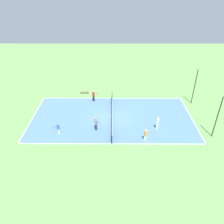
{
  "coord_description": "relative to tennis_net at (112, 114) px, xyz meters",
  "views": [
    {
      "loc": [
        25.49,
        0.09,
        16.64
      ],
      "look_at": [
        0.0,
        0.0,
        0.9
      ],
      "focal_mm": 35.0,
      "sensor_mm": 36.0,
      "label": 1
    }
  ],
  "objects": [
    {
      "name": "player_coach_red",
      "position": [
        -4.73,
        -2.89,
        0.5
      ],
      "size": [
        0.53,
        0.98,
        1.83
      ],
      "rotation": [
        0.0,
        0.0,
        1.35
      ],
      "color": "black",
      "rests_on": "court_surface"
    },
    {
      "name": "bench",
      "position": [
        -7.37,
        -4.62,
        -0.2
      ],
      "size": [
        0.36,
        1.41,
        0.45
      ],
      "rotation": [
        0.0,
        0.0,
        1.57
      ],
      "color": "olive",
      "rests_on": "ground_plane"
    },
    {
      "name": "player_near_blue",
      "position": [
        3.68,
        -6.65,
        0.23
      ],
      "size": [
        0.74,
        0.98,
        1.42
      ],
      "rotation": [
        0.0,
        0.0,
        5.22
      ],
      "color": "white",
      "rests_on": "court_surface"
    },
    {
      "name": "player_near_white",
      "position": [
        2.59,
        5.8,
        0.43
      ],
      "size": [
        0.41,
        0.41,
        1.73
      ],
      "rotation": [
        0.0,
        0.0,
        4.56
      ],
      "color": "white",
      "rests_on": "court_surface"
    },
    {
      "name": "ground_plane",
      "position": [
        0.0,
        0.0,
        -0.59
      ],
      "size": [
        80.0,
        80.0,
        0.0
      ],
      "primitive_type": "plane",
      "color": "#60934C"
    },
    {
      "name": "tennis_net",
      "position": [
        0.0,
        0.0,
        0.0
      ],
      "size": [
        11.3,
        0.1,
        1.11
      ],
      "color": "black",
      "rests_on": "court_surface"
    },
    {
      "name": "tennis_ball_midcourt",
      "position": [
        1.87,
        -7.32,
        -0.53
      ],
      "size": [
        0.07,
        0.07,
        0.07
      ],
      "primitive_type": "sphere",
      "color": "#CCE033",
      "rests_on": "court_surface"
    },
    {
      "name": "player_baseline_gray",
      "position": [
        2.92,
        -2.02,
        0.5
      ],
      "size": [
        0.93,
        0.85,
        1.83
      ],
      "rotation": [
        0.0,
        0.0,
        0.7
      ],
      "color": "navy",
      "rests_on": "court_surface"
    },
    {
      "name": "fence_post_back_right",
      "position": [
        4.15,
        12.29,
        2.14
      ],
      "size": [
        0.12,
        0.12,
        5.46
      ],
      "color": "black",
      "rests_on": "ground_plane"
    },
    {
      "name": "player_center_orange",
      "position": [
        4.91,
        3.98,
        0.27
      ],
      "size": [
        0.49,
        0.49,
        1.49
      ],
      "rotation": [
        0.0,
        0.0,
        4.22
      ],
      "color": "white",
      "rests_on": "court_surface"
    },
    {
      "name": "fence_post_back_left",
      "position": [
        -4.15,
        12.29,
        2.14
      ],
      "size": [
        0.12,
        0.12,
        5.46
      ],
      "color": "black",
      "rests_on": "ground_plane"
    },
    {
      "name": "tennis_ball_left_sideline",
      "position": [
        -3.92,
        6.96,
        -0.53
      ],
      "size": [
        0.07,
        0.07,
        0.07
      ],
      "primitive_type": "sphere",
      "color": "#CCE033",
      "rests_on": "court_surface"
    },
    {
      "name": "court_surface",
      "position": [
        0.0,
        0.0,
        -0.58
      ],
      "size": [
        11.5,
        22.21,
        0.02
      ],
      "color": "#4C729E",
      "rests_on": "ground_plane"
    }
  ]
}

